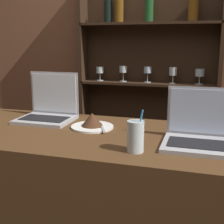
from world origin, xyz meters
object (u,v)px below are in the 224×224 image
laptop_far (200,133)px  water_glass (136,136)px  laptop_near (49,109)px  cake_plate (92,122)px

laptop_far → water_glass: 0.29m
laptop_near → laptop_far: size_ratio=0.98×
cake_plate → laptop_near: bearing=162.4°
laptop_far → cake_plate: (-0.53, 0.11, -0.02)m
laptop_near → cake_plate: (0.29, -0.09, -0.03)m
laptop_far → cake_plate: size_ratio=1.39×
laptop_far → laptop_near: bearing=166.1°
cake_plate → laptop_far: bearing=-11.8°
laptop_near → water_glass: (0.57, -0.37, 0.01)m
laptop_far → water_glass: bearing=-145.9°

